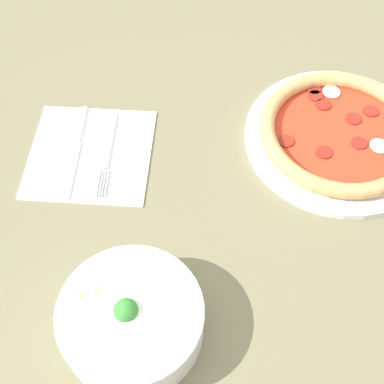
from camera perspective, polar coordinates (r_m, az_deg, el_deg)
name	(u,v)px	position (r m, az deg, el deg)	size (l,w,h in m)	color
ground_plane	(235,318)	(1.52, 4.58, -13.25)	(8.00, 8.00, 0.00)	gray
dining_table	(258,187)	(0.97, 7.04, 0.57)	(1.24, 1.00, 0.72)	#706B4C
pizza	(340,134)	(0.93, 15.49, 6.00)	(0.32, 0.32, 0.04)	white
bowl	(131,318)	(0.71, -6.54, -13.21)	(0.19, 0.19, 0.08)	white
napkin	(91,154)	(0.90, -10.77, 4.06)	(0.21, 0.21, 0.00)	white
fork	(108,153)	(0.89, -8.94, 4.17)	(0.02, 0.17, 0.00)	silver
knife	(76,147)	(0.91, -12.24, 4.72)	(0.02, 0.20, 0.01)	silver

